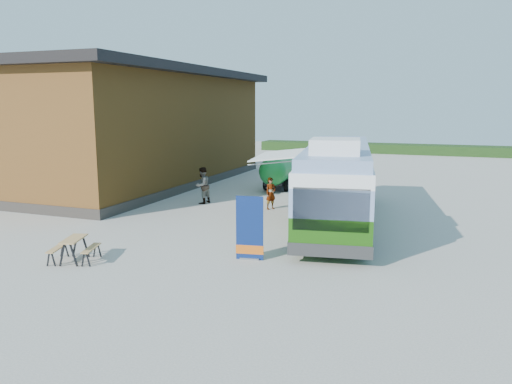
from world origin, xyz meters
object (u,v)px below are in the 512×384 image
at_px(bus, 338,180).
at_px(banner, 250,234).
at_px(person_a, 271,193).
at_px(picnic_table, 74,244).
at_px(person_b, 202,185).
at_px(slurry_tanker, 282,169).

bearing_deg(bus, banner, -113.78).
distance_m(banner, person_a, 8.41).
height_order(bus, picnic_table, bus).
xyz_separation_m(banner, person_b, (-5.93, 8.27, 0.07)).
xyz_separation_m(bus, person_b, (-7.58, 1.79, -0.94)).
relative_size(person_b, slurry_tanker, 0.34).
bearing_deg(person_b, banner, 49.42).
xyz_separation_m(picnic_table, person_a, (3.36, 10.41, 0.21)).
height_order(banner, picnic_table, banner).
height_order(picnic_table, person_b, person_b).
distance_m(person_a, slurry_tanker, 6.62).
xyz_separation_m(banner, person_a, (-2.05, 8.16, -0.09)).
bearing_deg(banner, picnic_table, -166.82).
bearing_deg(bus, picnic_table, -138.45).
relative_size(bus, slurry_tanker, 2.31).
height_order(banner, slurry_tanker, banner).
height_order(bus, banner, bus).
bearing_deg(bus, slurry_tanker, 112.94).
xyz_separation_m(banner, picnic_table, (-5.41, -2.26, -0.30)).
distance_m(picnic_table, slurry_tanker, 16.98).
distance_m(banner, person_b, 10.17).
height_order(bus, person_b, bus).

